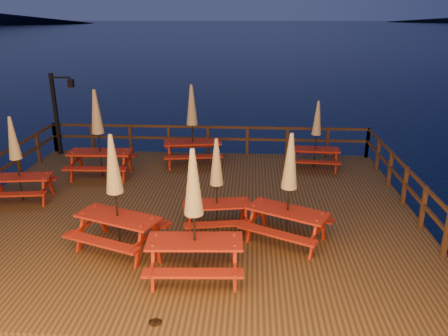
% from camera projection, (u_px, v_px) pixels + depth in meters
% --- Properties ---
extents(ground, '(500.00, 500.00, 0.00)m').
position_uv_depth(ground, '(191.00, 222.00, 12.01)').
color(ground, black).
rests_on(ground, ground).
extents(deck, '(12.00, 10.00, 0.40)m').
position_uv_depth(deck, '(191.00, 216.00, 11.95)').
color(deck, '#402814').
rests_on(deck, ground).
extents(deck_piles, '(11.44, 9.44, 1.40)m').
position_uv_depth(deck_piles, '(191.00, 232.00, 12.12)').
color(deck_piles, '#341810').
rests_on(deck_piles, ground).
extents(railing, '(11.80, 9.75, 1.10)m').
position_uv_depth(railing, '(198.00, 161.00, 13.29)').
color(railing, '#341810').
rests_on(railing, deck).
extents(lamp_post, '(0.85, 0.18, 3.00)m').
position_uv_depth(lamp_post, '(59.00, 107.00, 15.86)').
color(lamp_post, black).
rests_on(lamp_post, deck).
extents(picnic_table_0, '(1.71, 1.44, 2.33)m').
position_uv_depth(picnic_table_0, '(316.00, 134.00, 14.54)').
color(picnic_table_0, '#9A180E').
rests_on(picnic_table_0, deck).
extents(picnic_table_1, '(1.83, 1.59, 2.32)m').
position_uv_depth(picnic_table_1, '(217.00, 184.00, 10.39)').
color(picnic_table_1, '#9A180E').
rests_on(picnic_table_1, deck).
extents(picnic_table_2, '(2.30, 2.10, 2.68)m').
position_uv_depth(picnic_table_2, '(115.00, 192.00, 9.46)').
color(picnic_table_2, '#9A180E').
rests_on(picnic_table_2, deck).
extents(picnic_table_3, '(2.04, 1.70, 2.83)m').
position_uv_depth(picnic_table_3, '(98.00, 133.00, 13.73)').
color(picnic_table_3, '#9A180E').
rests_on(picnic_table_3, deck).
extents(picnic_table_4, '(2.30, 2.15, 2.61)m').
position_uv_depth(picnic_table_4, '(289.00, 187.00, 9.79)').
color(picnic_table_4, '#9A180E').
rests_on(picnic_table_4, deck).
extents(picnic_table_5, '(2.18, 1.90, 2.79)m').
position_uv_depth(picnic_table_5, '(192.00, 124.00, 14.85)').
color(picnic_table_5, '#9A180E').
rests_on(picnic_table_5, deck).
extents(picnic_table_6, '(1.88, 1.63, 2.44)m').
position_uv_depth(picnic_table_6, '(16.00, 158.00, 12.00)').
color(picnic_table_6, '#9A180E').
rests_on(picnic_table_6, deck).
extents(picnic_table_7, '(1.99, 1.67, 2.72)m').
position_uv_depth(picnic_table_7, '(194.00, 213.00, 8.41)').
color(picnic_table_7, '#9A180E').
rests_on(picnic_table_7, deck).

